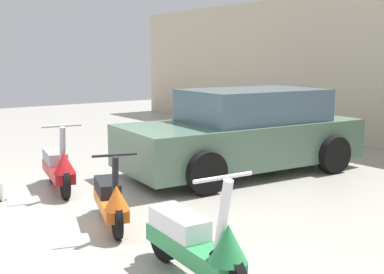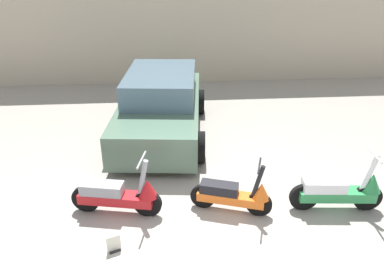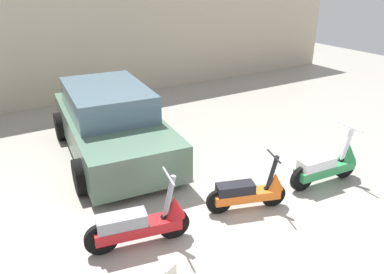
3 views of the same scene
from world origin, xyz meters
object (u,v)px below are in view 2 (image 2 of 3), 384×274
at_px(scooter_front_left, 120,194).
at_px(placard_near_left_scooter, 114,244).
at_px(scooter_front_center, 341,190).
at_px(car_rear_left, 161,105).
at_px(scooter_front_right, 235,194).

bearing_deg(scooter_front_left, placard_near_left_scooter, -80.23).
relative_size(scooter_front_center, placard_near_left_scooter, 5.83).
distance_m(car_rear_left, placard_near_left_scooter, 4.05).
height_order(scooter_front_left, car_rear_left, car_rear_left).
relative_size(scooter_front_left, placard_near_left_scooter, 5.70).
distance_m(scooter_front_center, car_rear_left, 4.37).
bearing_deg(scooter_front_left, scooter_front_right, 8.48).
xyz_separation_m(scooter_front_right, placard_near_left_scooter, (-1.87, -0.77, -0.22)).
bearing_deg(scooter_front_center, placard_near_left_scooter, -164.25).
xyz_separation_m(scooter_front_right, scooter_front_center, (1.74, -0.07, 0.04)).
bearing_deg(placard_near_left_scooter, scooter_front_center, 11.00).
relative_size(scooter_front_left, car_rear_left, 0.34).
bearing_deg(scooter_front_left, scooter_front_center, 8.66).
distance_m(scooter_front_right, placard_near_left_scooter, 2.03).
bearing_deg(scooter_front_right, scooter_front_left, -164.66).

